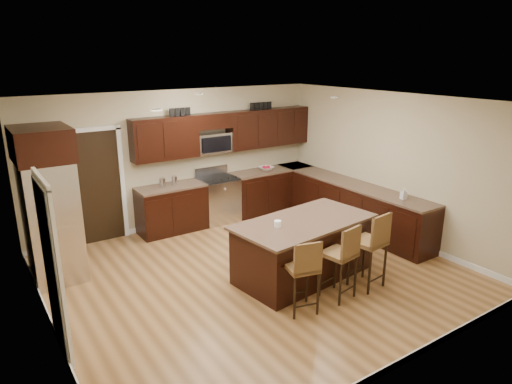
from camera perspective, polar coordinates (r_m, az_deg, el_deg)
floor at (r=7.35m, az=0.07°, el=-10.20°), size 6.00×6.00×0.00m
ceiling at (r=6.57m, az=0.08°, el=11.25°), size 6.00×6.00×0.00m
wall_back at (r=9.17m, az=-9.55°, el=4.10°), size 6.00×0.00×6.00m
wall_left at (r=5.82m, az=-25.37°, el=-4.88°), size 0.00×5.50×5.50m
wall_right at (r=8.81m, az=16.54°, el=3.09°), size 0.00×5.50×5.50m
base_cabinets at (r=9.29m, az=4.86°, el=-1.25°), size 4.02×3.96×0.92m
upper_cabinets at (r=9.41m, az=-3.44°, el=7.66°), size 4.00×0.33×0.80m
range at (r=9.44m, az=-4.78°, el=-0.89°), size 0.76×0.64×1.11m
microwave at (r=9.29m, az=-5.42°, el=6.12°), size 0.76×0.31×0.40m
doorway at (r=8.72m, az=-19.30°, el=0.52°), size 0.85×0.03×2.06m
pantry_door at (r=5.67m, az=-24.25°, el=-8.92°), size 0.03×0.80×2.04m
letter_decor at (r=9.27m, az=-4.26°, el=10.35°), size 2.20×0.03×0.15m
island at (r=7.16m, az=5.92°, el=-7.24°), size 2.30×1.38×0.92m
stool_left at (r=6.08m, az=5.99°, el=-9.45°), size 0.48×0.48×1.06m
stool_mid at (r=6.49m, az=10.81°, el=-7.60°), size 0.47×0.47×1.10m
stool_right at (r=6.87m, az=14.36°, el=-6.05°), size 0.49×0.49×1.17m
refrigerator at (r=7.48m, az=-24.43°, el=-1.30°), size 0.79×0.99×2.35m
floor_mat at (r=9.08m, az=3.56°, el=-4.72°), size 1.15×0.92×0.01m
fruit_bowl at (r=9.92m, az=1.29°, el=2.97°), size 0.37×0.37×0.08m
soap_bottle at (r=8.32m, az=17.98°, el=-0.19°), size 0.11×0.11×0.20m
canister_tall at (r=8.80m, az=-11.63°, el=1.14°), size 0.12×0.12×0.18m
canister_short at (r=8.89m, az=-10.17°, el=1.39°), size 0.11×0.11×0.18m
island_jar at (r=6.67m, az=2.73°, el=-4.01°), size 0.10×0.10×0.10m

